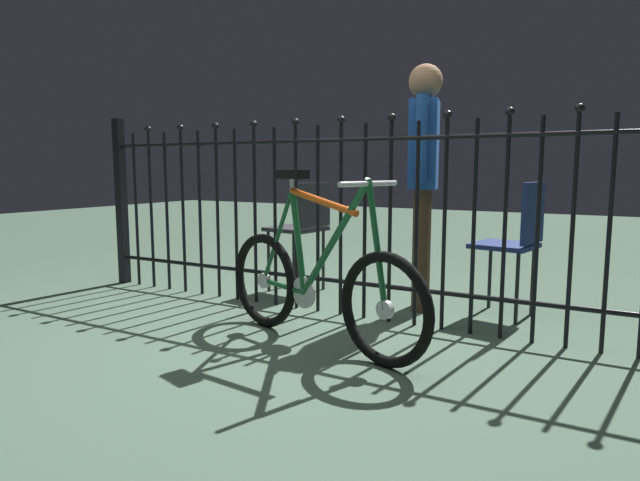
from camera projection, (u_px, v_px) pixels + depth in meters
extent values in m
plane|color=#496450|center=(291.00, 341.00, 3.07)|extent=(20.00, 20.00, 0.00)
cylinder|color=black|center=(122.00, 210.00, 4.57)|extent=(0.02, 0.02, 1.23)
sphere|color=black|center=(118.00, 131.00, 4.49)|extent=(0.05, 0.05, 0.05)
cylinder|color=black|center=(136.00, 210.00, 4.49)|extent=(0.02, 0.02, 1.23)
cylinder|color=black|center=(151.00, 211.00, 4.40)|extent=(0.02, 0.02, 1.23)
sphere|color=black|center=(148.00, 129.00, 4.32)|extent=(0.05, 0.05, 0.05)
cylinder|color=black|center=(167.00, 212.00, 4.32)|extent=(0.02, 0.02, 1.23)
cylinder|color=black|center=(183.00, 213.00, 4.23)|extent=(0.02, 0.02, 1.23)
sphere|color=black|center=(180.00, 128.00, 4.15)|extent=(0.05, 0.05, 0.05)
cylinder|color=black|center=(200.00, 214.00, 4.15)|extent=(0.02, 0.02, 1.23)
cylinder|color=black|center=(218.00, 215.00, 4.07)|extent=(0.02, 0.02, 1.23)
sphere|color=black|center=(215.00, 126.00, 3.98)|extent=(0.05, 0.05, 0.05)
cylinder|color=black|center=(236.00, 216.00, 3.98)|extent=(0.02, 0.02, 1.23)
cylinder|color=black|center=(255.00, 217.00, 3.90)|extent=(0.02, 0.02, 1.23)
sphere|color=black|center=(254.00, 124.00, 3.81)|extent=(0.05, 0.05, 0.05)
cylinder|color=black|center=(275.00, 218.00, 3.81)|extent=(0.02, 0.02, 1.23)
cylinder|color=black|center=(296.00, 219.00, 3.73)|extent=(0.02, 0.02, 1.23)
sphere|color=black|center=(295.00, 122.00, 3.64)|extent=(0.05, 0.05, 0.05)
cylinder|color=black|center=(318.00, 220.00, 3.64)|extent=(0.02, 0.02, 1.23)
cylinder|color=black|center=(341.00, 221.00, 3.56)|extent=(0.02, 0.02, 1.23)
sphere|color=black|center=(341.00, 120.00, 3.47)|extent=(0.05, 0.05, 0.05)
cylinder|color=black|center=(365.00, 223.00, 3.47)|extent=(0.02, 0.02, 1.23)
cylinder|color=black|center=(390.00, 224.00, 3.39)|extent=(0.02, 0.02, 1.23)
sphere|color=black|center=(392.00, 118.00, 3.31)|extent=(0.05, 0.05, 0.05)
cylinder|color=black|center=(416.00, 225.00, 3.31)|extent=(0.02, 0.02, 1.23)
cylinder|color=black|center=(444.00, 227.00, 3.22)|extent=(0.02, 0.02, 1.23)
sphere|color=black|center=(448.00, 115.00, 3.14)|extent=(0.05, 0.05, 0.05)
cylinder|color=black|center=(474.00, 229.00, 3.14)|extent=(0.02, 0.02, 1.23)
cylinder|color=black|center=(505.00, 230.00, 3.05)|extent=(0.02, 0.02, 1.23)
sphere|color=black|center=(510.00, 112.00, 2.97)|extent=(0.05, 0.05, 0.05)
cylinder|color=black|center=(537.00, 232.00, 2.97)|extent=(0.02, 0.02, 1.23)
cylinder|color=black|center=(572.00, 234.00, 2.88)|extent=(0.02, 0.02, 1.23)
sphere|color=black|center=(580.00, 108.00, 2.80)|extent=(0.05, 0.05, 0.05)
cylinder|color=black|center=(609.00, 236.00, 2.80)|extent=(0.02, 0.02, 1.23)
cylinder|color=black|center=(344.00, 282.00, 3.60)|extent=(4.16, 0.03, 0.03)
cylinder|color=black|center=(345.00, 140.00, 3.48)|extent=(4.16, 0.03, 0.03)
cube|color=black|center=(121.00, 202.00, 4.56)|extent=(0.07, 0.07, 1.36)
torus|color=black|center=(264.00, 280.00, 3.33)|extent=(0.56, 0.22, 0.57)
cylinder|color=silver|center=(264.00, 280.00, 3.33)|extent=(0.10, 0.06, 0.09)
torus|color=black|center=(385.00, 310.00, 2.65)|extent=(0.56, 0.22, 0.57)
cylinder|color=silver|center=(385.00, 310.00, 2.65)|extent=(0.10, 0.06, 0.09)
cylinder|color=#19592D|center=(334.00, 240.00, 2.86)|extent=(0.49, 0.18, 0.66)
cylinder|color=#EA5914|center=(322.00, 201.00, 2.90)|extent=(0.49, 0.18, 0.14)
cylinder|color=#19592D|center=(298.00, 242.00, 3.07)|extent=(0.14, 0.07, 0.57)
cylinder|color=#19592D|center=(283.00, 286.00, 3.20)|extent=(0.36, 0.13, 0.04)
cylinder|color=#19592D|center=(277.00, 237.00, 3.20)|extent=(0.28, 0.11, 0.56)
cylinder|color=#19592D|center=(377.00, 244.00, 2.65)|extent=(0.15, 0.07, 0.63)
cylinder|color=silver|center=(369.00, 182.00, 2.65)|extent=(0.03, 0.03, 0.02)
cylinder|color=silver|center=(369.00, 184.00, 2.65)|extent=(0.14, 0.39, 0.03)
cylinder|color=silver|center=(292.00, 184.00, 3.06)|extent=(0.03, 0.03, 0.07)
cube|color=black|center=(292.00, 174.00, 3.06)|extent=(0.22, 0.14, 0.05)
cylinder|color=silver|center=(304.00, 292.00, 3.07)|extent=(0.18, 0.06, 0.18)
cylinder|color=black|center=(269.00, 261.00, 4.30)|extent=(0.02, 0.02, 0.47)
cylinder|color=black|center=(294.00, 256.00, 4.54)|extent=(0.02, 0.02, 0.47)
cylinder|color=black|center=(299.00, 265.00, 4.11)|extent=(0.02, 0.02, 0.47)
cylinder|color=black|center=(323.00, 260.00, 4.35)|extent=(0.02, 0.02, 0.47)
cube|color=#2D2D33|center=(296.00, 229.00, 4.29)|extent=(0.43, 0.43, 0.03)
cube|color=#2D2D33|center=(314.00, 205.00, 4.16)|extent=(0.08, 0.36, 0.34)
cylinder|color=black|center=(472.00, 283.00, 3.56)|extent=(0.02, 0.02, 0.45)
cylinder|color=black|center=(490.00, 276.00, 3.78)|extent=(0.02, 0.02, 0.45)
cylinder|color=black|center=(517.00, 289.00, 3.38)|extent=(0.02, 0.02, 0.45)
cylinder|color=black|center=(533.00, 281.00, 3.60)|extent=(0.02, 0.02, 0.45)
cube|color=navy|center=(504.00, 246.00, 3.55)|extent=(0.42, 0.42, 0.03)
cube|color=navy|center=(533.00, 213.00, 3.42)|extent=(0.08, 0.34, 0.38)
cylinder|color=#4C3823|center=(420.00, 251.00, 3.67)|extent=(0.11, 0.11, 0.82)
cylinder|color=#4C3823|center=(423.00, 248.00, 3.82)|extent=(0.11, 0.11, 0.82)
cube|color=#1E4C99|center=(424.00, 145.00, 3.65)|extent=(0.25, 0.34, 0.58)
cylinder|color=#1E4C99|center=(422.00, 139.00, 3.46)|extent=(0.08, 0.08, 0.55)
cylinder|color=#1E4C99|center=(427.00, 142.00, 3.84)|extent=(0.08, 0.08, 0.55)
sphere|color=#8C6647|center=(426.00, 81.00, 3.60)|extent=(0.22, 0.22, 0.22)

